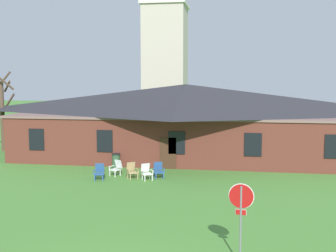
# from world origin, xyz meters

# --- Properties ---
(brick_building) EXTENTS (25.49, 10.40, 5.54)m
(brick_building) POSITION_xyz_m (-0.00, 20.91, 2.82)
(brick_building) COLOR brown
(brick_building) RESTS_ON ground
(dome_tower) EXTENTS (5.18, 5.18, 20.37)m
(dome_tower) POSITION_xyz_m (-4.35, 37.54, 9.36)
(dome_tower) COLOR #BCB29E
(dome_tower) RESTS_ON ground
(stop_sign) EXTENTS (0.80, 0.18, 2.64)m
(stop_sign) POSITION_xyz_m (3.91, 2.24, 1.87)
(stop_sign) COLOR slate
(stop_sign) RESTS_ON ground
(lawn_chair_by_porch) EXTENTS (0.72, 0.76, 0.96)m
(lawn_chair_by_porch) POSITION_xyz_m (-4.09, 12.27, 0.50)
(lawn_chair_by_porch) COLOR #2D5693
(lawn_chair_by_porch) RESTS_ON ground
(lawn_chair_near_door) EXTENTS (0.83, 0.86, 0.96)m
(lawn_chair_near_door) POSITION_xyz_m (-3.40, 13.47, 0.50)
(lawn_chair_near_door) COLOR white
(lawn_chair_near_door) RESTS_ON ground
(lawn_chair_left_end) EXTENTS (0.85, 0.87, 0.96)m
(lawn_chair_left_end) POSITION_xyz_m (-2.28, 12.90, 0.50)
(lawn_chair_left_end) COLOR tan
(lawn_chair_left_end) RESTS_ON ground
(lawn_chair_middle) EXTENTS (0.84, 0.87, 0.96)m
(lawn_chair_middle) POSITION_xyz_m (-1.36, 12.70, 0.50)
(lawn_chair_middle) COLOR silver
(lawn_chair_middle) RESTS_ON ground
(lawn_chair_right_end) EXTENTS (0.78, 0.83, 0.96)m
(lawn_chair_right_end) POSITION_xyz_m (-0.73, 13.26, 0.50)
(lawn_chair_right_end) COLOR #2D5693
(lawn_chair_right_end) RESTS_ON ground
(bare_tree_beside_building) EXTENTS (1.97, 2.20, 6.60)m
(bare_tree_beside_building) POSITION_xyz_m (-15.11, 20.69, 3.37)
(bare_tree_beside_building) COLOR brown
(bare_tree_beside_building) RESTS_ON ground
(trash_bin) EXTENTS (0.56, 0.56, 0.98)m
(trash_bin) POSITION_xyz_m (-4.05, 15.61, 0.50)
(trash_bin) COLOR #335638
(trash_bin) RESTS_ON ground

